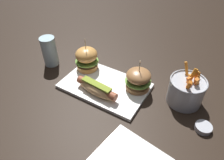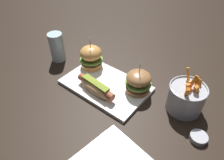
% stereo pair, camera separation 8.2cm
% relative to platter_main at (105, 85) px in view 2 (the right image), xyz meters
% --- Properties ---
extents(ground_plane, '(3.00, 3.00, 0.00)m').
position_rel_platter_main_xyz_m(ground_plane, '(0.00, 0.00, -0.01)').
color(ground_plane, black).
extents(platter_main, '(0.35, 0.22, 0.01)m').
position_rel_platter_main_xyz_m(platter_main, '(0.00, 0.00, 0.00)').
color(platter_main, white).
rests_on(platter_main, ground).
extents(hot_dog, '(0.18, 0.07, 0.05)m').
position_rel_platter_main_xyz_m(hot_dog, '(-0.00, -0.06, 0.03)').
color(hot_dog, tan).
rests_on(hot_dog, platter_main).
extents(slider_left, '(0.10, 0.10, 0.15)m').
position_rel_platter_main_xyz_m(slider_left, '(-0.13, 0.06, 0.06)').
color(slider_left, '#D69549').
rests_on(slider_left, platter_main).
extents(slider_right, '(0.10, 0.10, 0.13)m').
position_rel_platter_main_xyz_m(slider_right, '(0.12, 0.05, 0.05)').
color(slider_right, '#97663C').
rests_on(slider_right, platter_main).
extents(fries_bucket, '(0.13, 0.13, 0.15)m').
position_rel_platter_main_xyz_m(fries_bucket, '(0.30, 0.09, 0.05)').
color(fries_bucket, '#A8AAB2').
rests_on(fries_bucket, ground).
extents(sauce_ramekin, '(0.06, 0.06, 0.02)m').
position_rel_platter_main_xyz_m(sauce_ramekin, '(0.40, -0.01, 0.00)').
color(sauce_ramekin, '#A8AAB2').
rests_on(sauce_ramekin, ground).
extents(water_glass, '(0.07, 0.07, 0.14)m').
position_rel_platter_main_xyz_m(water_glass, '(-0.30, 0.01, 0.06)').
color(water_glass, silver).
rests_on(water_glass, ground).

